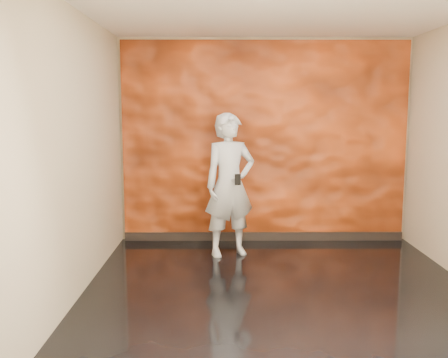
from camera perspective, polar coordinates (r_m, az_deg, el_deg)
room at (r=4.97m, az=6.59°, el=2.88°), size 4.02×4.02×2.81m
feature_wall at (r=6.91m, az=4.64°, el=4.19°), size 3.90×0.06×2.75m
baseboard at (r=7.09m, az=4.54°, el=-6.54°), size 3.90×0.04×0.12m
man at (r=6.23m, az=0.66°, el=-0.69°), size 0.76×0.63×1.79m
phone at (r=5.97m, az=1.58°, el=-0.07°), size 0.07×0.03×0.14m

